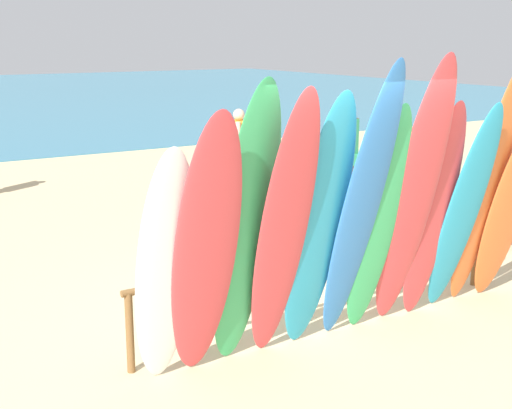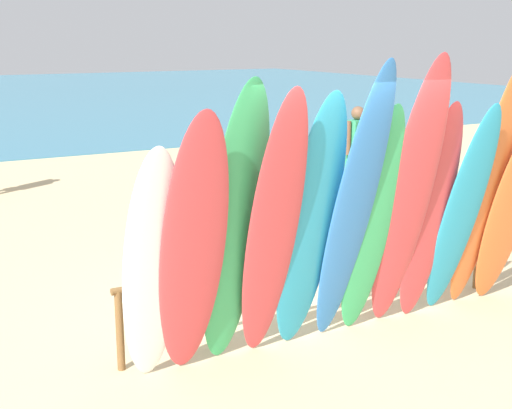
# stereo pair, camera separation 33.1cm
# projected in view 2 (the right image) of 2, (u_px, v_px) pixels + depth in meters

# --- Properties ---
(ground) EXTENTS (60.00, 60.00, 0.00)m
(ground) POSITION_uv_depth(u_px,v_px,m) (30.00, 145.00, 19.19)
(ground) COLOR #D3BC8C
(surfboard_rack) EXTENTS (4.42, 0.07, 0.76)m
(surfboard_rack) POSITION_uv_depth(u_px,v_px,m) (324.00, 265.00, 7.14)
(surfboard_rack) COLOR brown
(surfboard_rack) RESTS_ON ground
(surfboard_white_0) EXTENTS (0.52, 0.60, 2.08)m
(surfboard_white_0) POSITION_uv_depth(u_px,v_px,m) (152.00, 268.00, 5.72)
(surfboard_white_0) COLOR white
(surfboard_white_0) RESTS_ON ground
(surfboard_red_1) EXTENTS (0.61, 0.79, 2.36)m
(surfboard_red_1) POSITION_uv_depth(u_px,v_px,m) (193.00, 249.00, 5.76)
(surfboard_red_1) COLOR #D13D42
(surfboard_red_1) RESTS_ON ground
(surfboard_green_2) EXTENTS (0.63, 0.72, 2.57)m
(surfboard_green_2) POSITION_uv_depth(u_px,v_px,m) (235.00, 228.00, 5.99)
(surfboard_green_2) COLOR #38B266
(surfboard_green_2) RESTS_ON ground
(surfboard_red_3) EXTENTS (0.52, 0.85, 2.51)m
(surfboard_red_3) POSITION_uv_depth(u_px,v_px,m) (273.00, 230.00, 6.05)
(surfboard_red_3) COLOR #D13D42
(surfboard_red_3) RESTS_ON ground
(surfboard_teal_4) EXTENTS (0.63, 0.74, 2.45)m
(surfboard_teal_4) POSITION_uv_depth(u_px,v_px,m) (310.00, 226.00, 6.31)
(surfboard_teal_4) COLOR #289EC6
(surfboard_teal_4) RESTS_ON ground
(surfboard_blue_5) EXTENTS (0.51, 0.91, 2.71)m
(surfboard_blue_5) POSITION_uv_depth(u_px,v_px,m) (353.00, 209.00, 6.39)
(surfboard_blue_5) COLOR #337AD1
(surfboard_blue_5) RESTS_ON ground
(surfboard_green_6) EXTENTS (0.49, 0.70, 2.31)m
(surfboard_green_6) POSITION_uv_depth(u_px,v_px,m) (372.00, 224.00, 6.65)
(surfboard_green_6) COLOR #38B266
(surfboard_green_6) RESTS_ON ground
(surfboard_red_7) EXTENTS (0.59, 0.93, 2.75)m
(surfboard_red_7) POSITION_uv_depth(u_px,v_px,m) (409.00, 198.00, 6.72)
(surfboard_red_7) COLOR #D13D42
(surfboard_red_7) RESTS_ON ground
(surfboard_red_8) EXTENTS (0.50, 0.59, 2.29)m
(surfboard_red_8) POSITION_uv_depth(u_px,v_px,m) (430.00, 215.00, 7.02)
(surfboard_red_8) COLOR #D13D42
(surfboard_red_8) RESTS_ON ground
(surfboard_teal_9) EXTENTS (0.51, 0.76, 2.27)m
(surfboard_teal_9) POSITION_uv_depth(u_px,v_px,m) (462.00, 212.00, 7.18)
(surfboard_teal_9) COLOR #289EC6
(surfboard_teal_9) RESTS_ON ground
(surfboard_orange_10) EXTENTS (0.53, 0.78, 2.69)m
(surfboard_orange_10) POSITION_uv_depth(u_px,v_px,m) (487.00, 188.00, 7.31)
(surfboard_orange_10) COLOR orange
(surfboard_orange_10) RESTS_ON ground
(surfboard_orange_11) EXTENTS (0.59, 0.66, 2.09)m
(surfboard_orange_11) POSITION_uv_depth(u_px,v_px,m) (509.00, 212.00, 7.54)
(surfboard_orange_11) COLOR orange
(surfboard_orange_11) RESTS_ON ground
(beachgoer_near_rack) EXTENTS (0.41, 0.51, 1.57)m
(beachgoer_near_rack) POSITION_uv_depth(u_px,v_px,m) (250.00, 144.00, 13.27)
(beachgoer_near_rack) COLOR beige
(beachgoer_near_rack) RESTS_ON ground
(beachgoer_strolling) EXTENTS (0.62, 0.34, 1.70)m
(beachgoer_strolling) POSITION_uv_depth(u_px,v_px,m) (357.00, 148.00, 12.32)
(beachgoer_strolling) COLOR brown
(beachgoer_strolling) RESTS_ON ground
(beach_chair_blue) EXTENTS (0.59, 0.78, 0.80)m
(beach_chair_blue) POSITION_uv_depth(u_px,v_px,m) (398.00, 196.00, 11.14)
(beach_chair_blue) COLOR #B7B7BC
(beach_chair_blue) RESTS_ON ground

